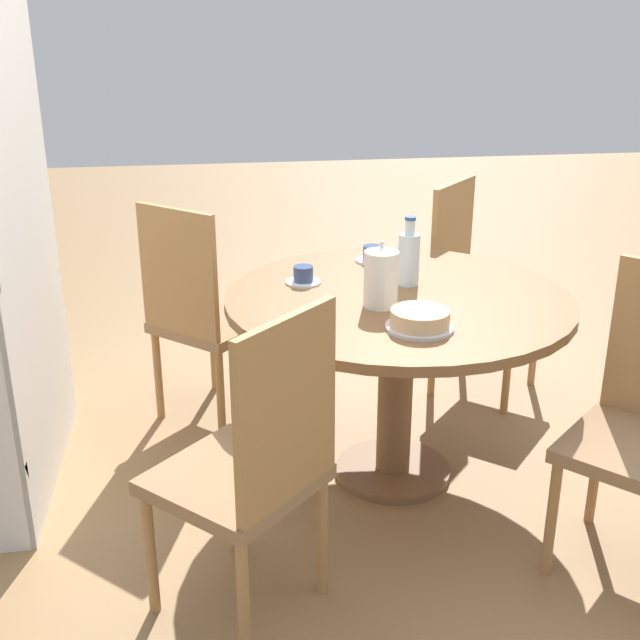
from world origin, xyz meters
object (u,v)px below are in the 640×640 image
at_px(cup_a, 402,267).
at_px(chair_a, 202,312).
at_px(chair_b, 253,465).
at_px(cake_main, 420,320).
at_px(coffee_pot, 381,277).
at_px(cup_c, 372,255).
at_px(water_bottle, 409,257).
at_px(cup_b, 303,276).
at_px(chair_d, 475,286).

bearing_deg(cup_a, chair_a, 67.29).
height_order(chair_b, cake_main, chair_b).
distance_m(coffee_pot, cup_c, 0.53).
distance_m(water_bottle, cup_a, 0.15).
bearing_deg(chair_a, coffee_pot, 175.84).
bearing_deg(water_bottle, cup_a, -3.64).
xyz_separation_m(cake_main, cup_b, (0.52, 0.31, -0.00)).
bearing_deg(cup_b, chair_d, -58.57).
relative_size(chair_a, cake_main, 4.42).
height_order(cup_a, cup_c, same).
height_order(water_bottle, cup_a, water_bottle).
relative_size(chair_d, cup_a, 7.24).
relative_size(chair_b, cup_c, 7.24).
height_order(chair_b, chair_d, same).
height_order(chair_a, cup_b, chair_a).
height_order(water_bottle, cake_main, water_bottle).
xyz_separation_m(cup_b, cup_c, (0.23, -0.31, 0.00)).
height_order(chair_d, water_bottle, water_bottle).
xyz_separation_m(chair_d, cup_c, (-0.29, 0.55, 0.26)).
distance_m(chair_a, water_bottle, 0.95).
bearing_deg(water_bottle, coffee_pot, 144.44).
xyz_separation_m(water_bottle, cup_b, (0.07, 0.38, -0.08)).
xyz_separation_m(cup_a, cup_c, (0.18, 0.08, 0.00)).
xyz_separation_m(chair_b, coffee_pot, (0.59, -0.49, 0.34)).
xyz_separation_m(chair_a, cup_c, (-0.14, -0.69, 0.26)).
relative_size(chair_a, chair_d, 1.00).
distance_m(cup_b, cup_c, 0.39).
relative_size(chair_d, cup_c, 7.24).
bearing_deg(cup_c, chair_b, 152.65).
bearing_deg(cup_c, cup_a, -156.58).
bearing_deg(chair_b, cup_c, -162.63).
distance_m(coffee_pot, water_bottle, 0.26).
distance_m(chair_d, coffee_pot, 1.09).
bearing_deg(chair_a, cup_a, -159.38).
xyz_separation_m(chair_d, water_bottle, (-0.60, 0.48, 0.34)).
relative_size(chair_d, water_bottle, 3.78).
bearing_deg(water_bottle, cup_b, 78.99).
bearing_deg(chair_b, chair_a, -129.80).
height_order(coffee_pot, cup_a, coffee_pot).
bearing_deg(chair_a, cake_main, 170.84).
distance_m(cup_a, cup_c, 0.20).
bearing_deg(cup_a, cup_b, 97.90).
xyz_separation_m(chair_a, chair_d, (0.15, -1.25, 0.00)).
bearing_deg(cup_b, chair_b, 163.39).
relative_size(chair_b, water_bottle, 3.78).
distance_m(cake_main, cup_c, 0.75).
height_order(coffee_pot, cake_main, coffee_pot).
distance_m(chair_b, cake_main, 0.72).
height_order(cake_main, cup_b, same).
relative_size(coffee_pot, cup_c, 1.73).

